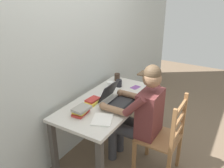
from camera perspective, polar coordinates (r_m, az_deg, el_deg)
ground_plane at (r=3.14m, az=-0.69°, el=-15.37°), size 8.00×8.00×0.00m
back_wall at (r=2.78m, az=-8.46°, el=9.27°), size 6.00×0.04×2.60m
desk at (r=2.80m, az=-0.75°, el=-5.62°), size 1.41×0.69×0.70m
seated_person at (r=2.57m, az=6.88°, el=-6.91°), size 0.50×0.60×1.24m
wooden_chair at (r=2.61m, az=12.40°, el=-12.60°), size 0.42×0.42×0.93m
laptop at (r=2.69m, az=1.12°, el=-3.39°), size 0.33×0.33×0.22m
computer_mouse at (r=2.86m, az=4.40°, el=-2.58°), size 0.06×0.10×0.03m
coffee_mug_white at (r=3.02m, az=-0.43°, el=-0.34°), size 0.12×0.08×0.10m
coffee_mug_dark at (r=3.10m, az=1.69°, el=0.22°), size 0.12×0.08×0.09m
coffee_mug_spare at (r=3.29m, az=1.27°, el=1.72°), size 0.11×0.07×0.10m
book_stack_main at (r=2.48m, az=-7.51°, el=-6.37°), size 0.20×0.16×0.08m
book_stack_side at (r=2.69m, az=-4.83°, el=-4.15°), size 0.19×0.15×0.05m
paper_pile_near_laptop at (r=2.37m, az=-2.36°, el=-8.63°), size 0.28×0.26×0.02m
landscape_photo_print at (r=3.10m, az=5.70°, el=-0.80°), size 0.15×0.12×0.00m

